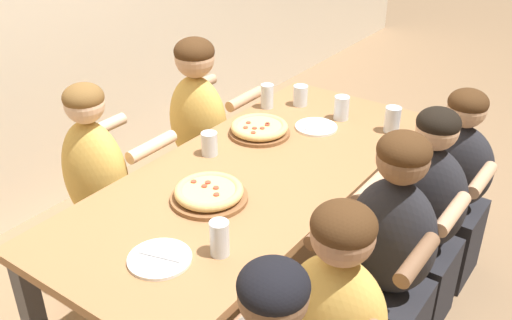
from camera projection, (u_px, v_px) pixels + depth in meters
ground_plane at (256, 301)px, 2.89m from camera, size 18.00×18.00×0.00m
dining_table at (256, 186)px, 2.56m from camera, size 2.02×0.86×0.77m
pizza_board_main at (259, 129)px, 2.81m from camera, size 0.30×0.30×0.06m
pizza_board_second at (209, 193)px, 2.29m from camera, size 0.31×0.31×0.06m
empty_plate_a at (160, 259)px, 1.96m from camera, size 0.22×0.22×0.02m
empty_plate_b at (317, 127)px, 2.88m from camera, size 0.21×0.21×0.02m
drinking_glass_a at (300, 97)px, 3.12m from camera, size 0.08×0.08×0.11m
drinking_glass_b at (209, 145)px, 2.62m from camera, size 0.08×0.08×0.11m
drinking_glass_c at (220, 240)px, 1.97m from camera, size 0.07×0.07×0.13m
drinking_glass_d at (342, 108)px, 2.96m from camera, size 0.08×0.08×0.12m
drinking_glass_e at (267, 97)px, 3.09m from camera, size 0.07×0.07×0.13m
drinking_glass_f at (392, 120)px, 2.82m from camera, size 0.08×0.08×0.13m
diner_near_midright at (420, 231)px, 2.58m from camera, size 0.51×0.40×1.10m
diner_near_right at (450, 195)px, 2.88m from camera, size 0.51×0.40×1.04m
diner_far_midright at (200, 145)px, 3.21m from camera, size 0.51×0.40×1.17m
diner_near_center at (387, 269)px, 2.31m from camera, size 0.51×0.40×1.13m
diner_far_midleft at (101, 207)px, 2.71m from camera, size 0.51×0.40×1.14m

